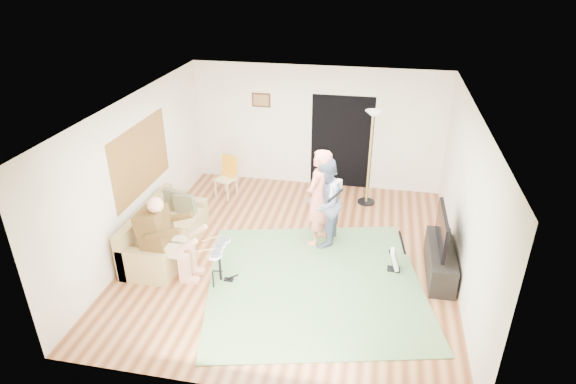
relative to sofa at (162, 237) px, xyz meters
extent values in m
plane|color=brown|center=(2.29, 0.28, -0.27)|extent=(6.00, 6.00, 0.00)
plane|color=white|center=(2.29, 0.28, 2.43)|extent=(6.00, 6.00, 0.00)
plane|color=olive|center=(-0.45, 0.48, 1.28)|extent=(0.00, 2.05, 2.05)
plane|color=black|center=(2.84, 3.27, 0.78)|extent=(2.10, 0.00, 2.10)
cube|color=#3F2314|center=(1.04, 3.27, 1.63)|extent=(0.42, 0.03, 0.32)
cube|color=#547B4B|center=(2.81, -0.43, -0.27)|extent=(4.09, 4.07, 0.02)
cube|color=#A48852|center=(0.09, 0.00, -0.07)|extent=(0.82, 1.65, 0.41)
cube|color=#A48852|center=(-0.26, 0.00, 0.14)|extent=(0.16, 2.04, 0.82)
cube|color=#A48852|center=(0.09, 0.92, 0.02)|extent=(0.82, 0.19, 0.58)
cube|color=#A48852|center=(0.09, -0.92, 0.02)|extent=(0.82, 0.19, 0.58)
cube|color=#503716|center=(0.24, -0.65, 0.58)|extent=(0.40, 0.52, 0.65)
sphere|color=tan|center=(0.31, -0.65, 1.01)|extent=(0.26, 0.26, 0.26)
cylinder|color=black|center=(1.29, -0.65, 0.04)|extent=(0.04, 0.04, 0.58)
cube|color=white|center=(1.29, -0.65, 0.32)|extent=(0.11, 0.58, 0.03)
imported|color=#F18168|center=(2.67, 0.82, 0.63)|extent=(0.63, 0.77, 1.82)
imported|color=slate|center=(2.77, 0.78, 0.56)|extent=(0.69, 0.86, 1.68)
cube|color=black|center=(4.06, 0.17, -0.26)|extent=(0.21, 0.17, 0.03)
cube|color=white|center=(4.06, 0.17, -0.05)|extent=(0.17, 0.25, 0.33)
cylinder|color=black|center=(4.15, 0.17, 0.28)|extent=(0.17, 0.04, 0.43)
cylinder|color=black|center=(3.48, 2.54, -0.26)|extent=(0.36, 0.36, 0.03)
cylinder|color=#A88448|center=(3.48, 2.54, 0.71)|extent=(0.05, 0.05, 1.92)
cone|color=white|center=(3.48, 2.54, 1.69)|extent=(0.32, 0.32, 0.13)
cube|color=#CAB583|center=(0.47, 2.25, 0.13)|extent=(0.49, 0.49, 0.04)
cube|color=orange|center=(0.47, 2.43, 0.43)|extent=(0.37, 0.20, 0.38)
cube|color=black|center=(4.79, 0.23, -0.02)|extent=(0.40, 1.40, 0.50)
cube|color=black|center=(4.74, 0.23, 0.58)|extent=(0.06, 1.15, 0.58)
camera|label=1|loc=(3.60, -6.70, 4.54)|focal=30.00mm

